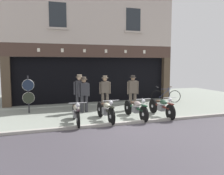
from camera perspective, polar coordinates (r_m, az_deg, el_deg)
The scene contains 14 objects.
ground at distance 7.75m, azimuth 7.11°, elevation -11.25°, with size 21.79×22.00×0.18m.
shop_facade at distance 15.00m, azimuth -6.06°, elevation 4.03°, with size 10.09×4.42×6.47m.
motorcycle_left at distance 8.76m, azimuth -8.95°, elevation -6.16°, with size 0.62×2.05×0.91m.
motorcycle_center_left at distance 9.01m, azimuth -1.61°, elevation -5.67°, with size 0.62×2.05×0.92m.
motorcycle_center at distance 9.46m, azimuth 5.92°, elevation -5.17°, with size 0.62×2.07×0.91m.
motorcycle_center_right at distance 9.98m, azimuth 12.22°, elevation -4.68°, with size 0.62×2.06×0.91m.
salesman_left at distance 10.62m, azimuth -7.00°, elevation -1.28°, with size 0.55×0.35×1.64m.
shopkeeper_center at distance 11.24m, azimuth -1.77°, elevation -0.79°, with size 0.55×0.35×1.66m.
salesman_right at distance 11.18m, azimuth 5.19°, elevation -0.81°, with size 0.55×0.32×1.68m.
assistant_far_right at distance 10.67m, azimuth -8.06°, elevation -0.92°, with size 0.56×0.35×1.75m.
tyre_sign_pole at distance 11.03m, azimuth -20.10°, elevation -1.03°, with size 0.53×0.06×1.71m.
advert_board_near at distance 14.20m, azimuth 4.74°, elevation 3.99°, with size 0.71×0.03×0.94m.
advert_board_far at distance 14.72m, azimuth 9.12°, elevation 4.11°, with size 0.71×0.03×1.06m.
leaning_bicycle at distance 13.62m, azimuth 13.27°, elevation -2.04°, with size 1.72×0.61×0.95m.
Camera 1 is at (-3.21, -7.65, 2.26)m, focal length 36.75 mm.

